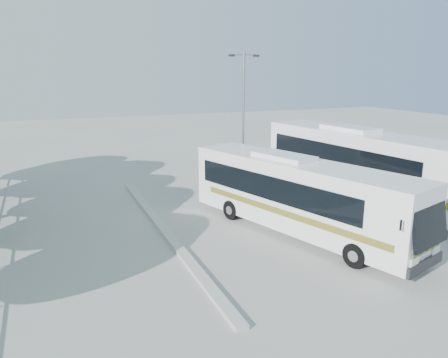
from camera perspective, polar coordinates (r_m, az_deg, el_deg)
name	(u,v)px	position (r m, az deg, el deg)	size (l,w,h in m)	color
ground	(232,240)	(17.95, 0.99, -7.93)	(100.00, 100.00, 0.00)	#A7A7A2
kerb_divider	(164,230)	(19.00, -7.88, -6.56)	(0.40, 16.00, 0.15)	#B2B2AD
coach_main	(299,194)	(18.42, 9.77, -2.00)	(5.38, 11.27, 3.08)	white
coach_adjacent	(363,163)	(24.03, 17.71, 1.96)	(4.36, 13.11, 3.57)	white
lamppost	(243,113)	(25.98, 2.55, 8.66)	(1.89, 0.18, 7.75)	#999BA1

